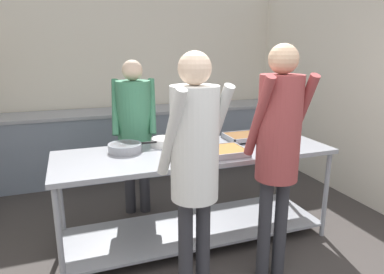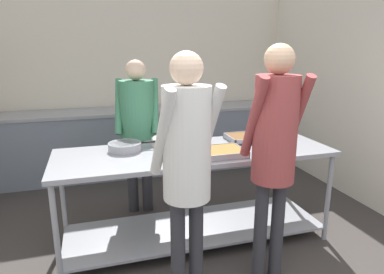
{
  "view_description": "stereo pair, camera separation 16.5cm",
  "coord_description": "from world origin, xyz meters",
  "views": [
    {
      "loc": [
        -0.95,
        -1.07,
        1.77
      ],
      "look_at": [
        0.08,
        1.78,
        0.99
      ],
      "focal_mm": 32.0,
      "sensor_mm": 36.0,
      "label": 1
    },
    {
      "loc": [
        -0.79,
        -1.13,
        1.77
      ],
      "look_at": [
        0.08,
        1.78,
        0.99
      ],
      "focal_mm": 32.0,
      "sensor_mm": 36.0,
      "label": 2
    }
  ],
  "objects": [
    {
      "name": "water_bottle",
      "position": [
        -0.29,
        3.63,
        1.05
      ],
      "size": [
        0.08,
        0.08,
        0.24
      ],
      "color": "brown",
      "rests_on": "back_counter"
    },
    {
      "name": "back_counter",
      "position": [
        0.0,
        3.7,
        0.47
      ],
      "size": [
        4.35,
        0.65,
        0.94
      ],
      "color": "slate",
      "rests_on": "ground_plane"
    },
    {
      "name": "guest_serving_left",
      "position": [
        0.45,
        0.97,
        1.14
      ],
      "size": [
        0.42,
        0.36,
        1.81
      ],
      "color": "#2D2D33",
      "rests_on": "ground_plane"
    },
    {
      "name": "plate_stack",
      "position": [
        -0.15,
        1.94,
        0.92
      ],
      "size": [
        0.25,
        0.25,
        0.07
      ],
      "color": "white",
      "rests_on": "serving_counter"
    },
    {
      "name": "serving_tray_vegetables",
      "position": [
        0.69,
        1.87,
        0.91
      ],
      "size": [
        0.42,
        0.31,
        0.05
      ],
      "color": "gray",
      "rests_on": "serving_counter"
    },
    {
      "name": "serving_counter",
      "position": [
        0.08,
        1.68,
        0.6
      ],
      "size": [
        2.47,
        0.82,
        0.89
      ],
      "color": "gray",
      "rests_on": "ground_plane"
    },
    {
      "name": "wall_right",
      "position": [
        2.22,
        2.03,
        1.32
      ],
      "size": [
        0.06,
        4.19,
        2.65
      ],
      "color": "beige",
      "rests_on": "ground_plane"
    },
    {
      "name": "guest_serving_right",
      "position": [
        -0.22,
        0.9,
        1.11
      ],
      "size": [
        0.46,
        0.41,
        1.76
      ],
      "color": "#2D2D33",
      "rests_on": "ground_plane"
    },
    {
      "name": "wall_rear",
      "position": [
        0.0,
        4.07,
        1.32
      ],
      "size": [
        4.51,
        0.06,
        2.65
      ],
      "color": "beige",
      "rests_on": "ground_plane"
    },
    {
      "name": "cook_behind_counter",
      "position": [
        -0.33,
        2.44,
        1.03
      ],
      "size": [
        0.5,
        0.4,
        1.66
      ],
      "color": "#2D2D33",
      "rests_on": "ground_plane"
    },
    {
      "name": "sauce_pan",
      "position": [
        -0.53,
        1.86,
        0.93
      ],
      "size": [
        0.43,
        0.29,
        0.07
      ],
      "color": "gray",
      "rests_on": "serving_counter"
    },
    {
      "name": "serving_tray_roast",
      "position": [
        0.23,
        1.49,
        0.91
      ],
      "size": [
        0.43,
        0.33,
        0.05
      ],
      "color": "gray",
      "rests_on": "serving_counter"
    }
  ]
}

